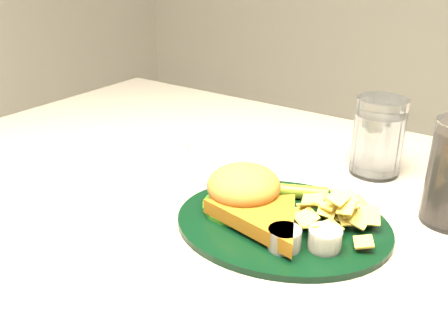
# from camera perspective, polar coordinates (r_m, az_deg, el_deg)

# --- Properties ---
(dinner_plate) EXTENTS (0.31, 0.28, 0.06)m
(dinner_plate) POSITION_cam_1_polar(r_m,az_deg,el_deg) (0.61, 6.79, -4.27)
(dinner_plate) COLOR black
(dinner_plate) RESTS_ON table
(water_glass) EXTENTS (0.09, 0.09, 0.12)m
(water_glass) POSITION_cam_1_polar(r_m,az_deg,el_deg) (0.78, 17.21, 3.45)
(water_glass) COLOR silver
(water_glass) RESTS_ON table
(ramekin) EXTENTS (0.06, 0.06, 0.03)m
(ramekin) POSITION_cam_1_polar(r_m,az_deg,el_deg) (0.86, -2.58, 3.35)
(ramekin) COLOR white
(ramekin) RESTS_ON table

